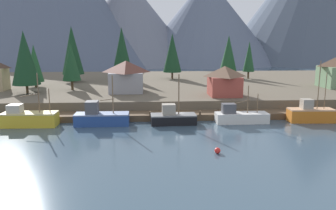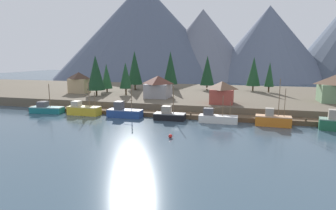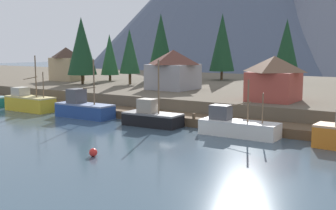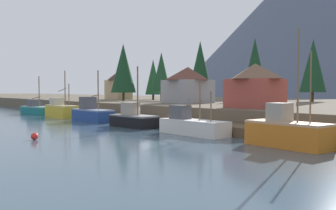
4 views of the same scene
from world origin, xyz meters
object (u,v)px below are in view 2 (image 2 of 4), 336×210
conifer_mid_right (126,75)px  fishing_boat_white (217,118)px  fishing_boat_yellow (84,110)px  house_green (335,88)px  conifer_near_right (107,76)px  conifer_near_left (207,71)px  fishing_boat_blue (124,112)px  conifer_far_left (135,68)px  house_grey (158,86)px  house_red (222,92)px  conifer_centre (254,71)px  house_tan (79,82)px  conifer_mid_left (170,68)px  conifer_back_right (96,73)px  fishing_boat_teal (46,109)px  fishing_boat_black (169,115)px  conifer_back_left (270,74)px  channel_buoy (170,136)px  fishing_boat_orange (273,120)px

conifer_mid_right → fishing_boat_white: bearing=-34.1°
fishing_boat_yellow → house_green: size_ratio=1.07×
house_green → conifer_near_right: conifer_near_right is taller
house_green → conifer_near_left: 40.23m
fishing_boat_blue → conifer_far_left: conifer_far_left is taller
house_grey → conifer_near_right: bearing=157.9°
fishing_boat_blue → house_red: size_ratio=1.37×
house_red → conifer_centre: 31.59m
house_tan → conifer_mid_left: conifer_mid_left is taller
conifer_far_left → conifer_back_right: bearing=-106.6°
house_red → fishing_boat_teal: bearing=-164.8°
fishing_boat_black → house_green: (38.32, 20.99, 5.10)m
conifer_mid_right → conifer_back_left: 46.83m
house_tan → conifer_mid_right: bearing=-0.5°
conifer_far_left → channel_buoy: bearing=-61.7°
conifer_near_left → conifer_mid_left: (-13.26, -0.32, 0.83)m
house_red → conifer_near_right: conifer_near_right is taller
fishing_boat_orange → house_grey: fishing_boat_orange is taller
fishing_boat_white → house_grey: bearing=137.3°
fishing_boat_black → fishing_boat_orange: size_ratio=0.80×
house_green → conifer_mid_left: 52.22m
fishing_boat_orange → channel_buoy: fishing_boat_orange is taller
house_green → conifer_back_left: size_ratio=0.76×
conifer_mid_right → conifer_near_right: bearing=151.5°
house_green → conifer_centre: 28.76m
fishing_boat_orange → conifer_mid_right: conifer_mid_right is taller
house_tan → conifer_mid_right: (16.44, -0.13, 2.54)m
fishing_boat_white → channel_buoy: fishing_boat_white is taller
house_green → channel_buoy: (-34.24, -35.24, -5.78)m
house_tan → fishing_boat_black: bearing=-30.0°
conifer_near_left → conifer_mid_left: conifer_mid_left is taller
conifer_near_right → house_green: bearing=-3.9°
fishing_boat_blue → conifer_back_right: bearing=134.5°
house_grey → conifer_mid_right: conifer_mid_right is taller
conifer_near_right → conifer_mid_left: bearing=37.4°
fishing_boat_orange → conifer_mid_left: conifer_mid_left is taller
fishing_boat_yellow → channel_buoy: 29.57m
conifer_back_left → fishing_boat_teal: bearing=-144.7°
conifer_back_right → conifer_far_left: bearing=73.4°
house_red → conifer_back_right: bearing=172.0°
fishing_boat_black → house_red: 16.04m
house_red → house_tan: bearing=168.4°
conifer_mid_right → conifer_back_left: (43.04, 18.45, -0.05)m
conifer_near_right → channel_buoy: size_ratio=13.40×
conifer_near_right → conifer_far_left: (6.45, 8.90, 2.56)m
house_grey → conifer_far_left: (-14.07, 17.22, 4.62)m
fishing_boat_white → fishing_boat_yellow: bearing=179.9°
fishing_boat_blue → conifer_near_right: conifer_near_right is taller
house_tan → conifer_centre: (54.48, 20.82, 3.26)m
fishing_boat_orange → conifer_centre: 42.37m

